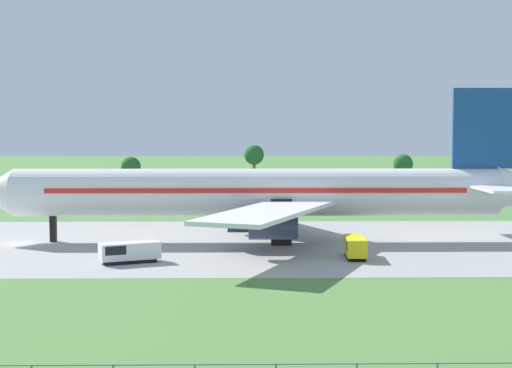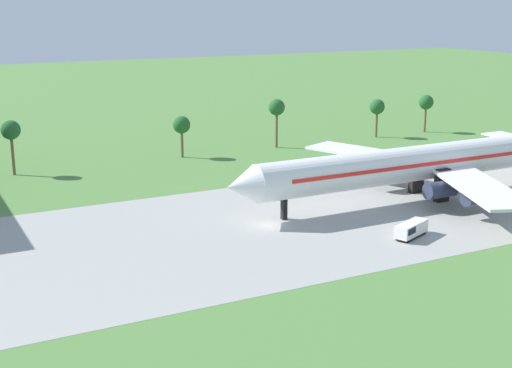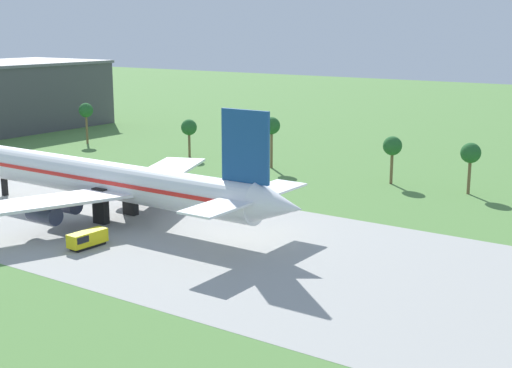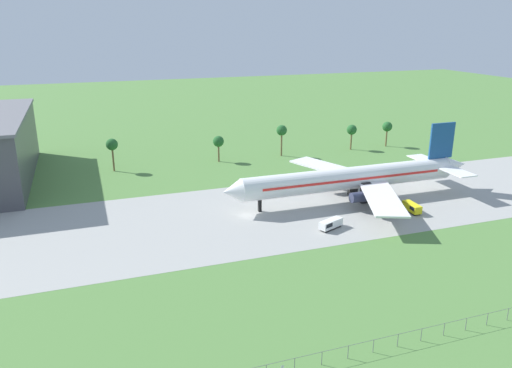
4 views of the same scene
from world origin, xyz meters
The scene contains 5 objects.
ground_plane centered at (0.00, 0.00, 0.00)m, with size 600.00×600.00×0.00m, color #517F3D.
taxiway_strip centered at (0.00, 0.00, 0.01)m, with size 320.00×44.00×0.02m.
jet_airliner centered at (29.60, 1.56, 5.93)m, with size 70.13×52.01×18.58m.
baggage_tug centered at (14.64, -13.75, 1.16)m, with size 6.40×4.18×2.12m.
palm_tree_row centered at (26.52, 49.07, 7.61)m, with size 101.45×3.60×10.76m.
Camera 2 is at (-46.73, -86.42, 31.51)m, focal length 50.00 mm.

